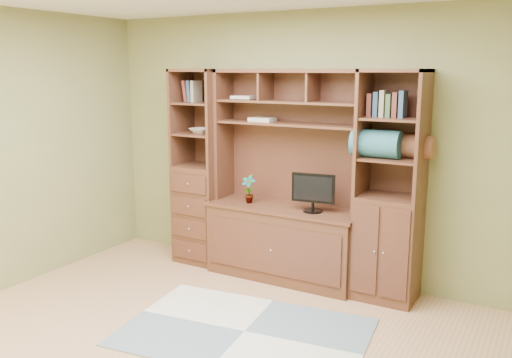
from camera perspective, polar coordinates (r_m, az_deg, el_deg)
The scene contains 11 objects.
room at distance 3.67m, azimuth -7.95°, elevation -0.33°, with size 4.60×4.10×2.64m.
center_hutch at distance 5.22m, azimuth 2.93°, elevation 0.21°, with size 1.54×0.53×2.05m, color #4D2A1A.
left_tower at distance 5.77m, azimuth -5.80°, elevation 1.23°, with size 0.50×0.45×2.05m, color #4D2A1A.
right_tower at distance 4.90m, azimuth 13.91°, elevation -0.88°, with size 0.55×0.45×2.05m, color #4D2A1A.
rug at distance 4.45m, azimuth -1.22°, elevation -15.79°, with size 1.89×1.26×0.01m, color #A1A7A6.
monitor at distance 5.07m, azimuth 6.04°, elevation -0.70°, with size 0.41×0.18×0.50m, color black.
orchid at distance 5.40m, azimuth -0.78°, elevation -1.08°, with size 0.15×0.10×0.28m, color #994833.
magazines at distance 5.36m, azimuth 0.68°, elevation 6.28°, with size 0.24×0.17×0.04m, color #B0A196.
bowl at distance 5.71m, azimuth -5.85°, elevation 5.10°, with size 0.22×0.22×0.05m, color beige.
blanket_teal at distance 4.82m, azimuth 12.54°, elevation 3.65°, with size 0.42×0.24×0.24m, color #275D68.
blanket_red at distance 4.88m, azimuth 16.08°, elevation 3.34°, with size 0.37×0.20×0.20m, color brown.
Camera 1 is at (2.20, -2.85, 2.05)m, focal length 38.00 mm.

